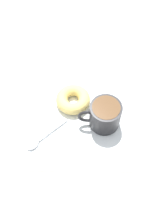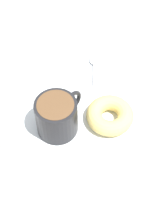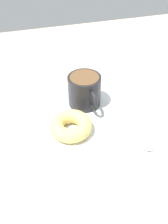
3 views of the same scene
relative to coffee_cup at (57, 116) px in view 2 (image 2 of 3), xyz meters
The scene contains 5 objects.
ground_plane 7.95cm from the coffee_cup, 97.49° to the left, with size 120.00×120.00×2.00cm, color tan.
napkin 7.54cm from the coffee_cup, 72.28° to the left, with size 33.45×33.45×0.30cm, color white.
coffee_cup is the anchor object (origin of this frame).
donut 11.49cm from the coffee_cup, 56.76° to the left, with size 10.20×10.20×3.44cm, color #E5C66B.
spoon 19.57cm from the coffee_cup, 112.52° to the left, with size 10.74×10.77×0.90cm.
Camera 2 is at (36.44, -31.48, 67.36)cm, focal length 60.00 mm.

